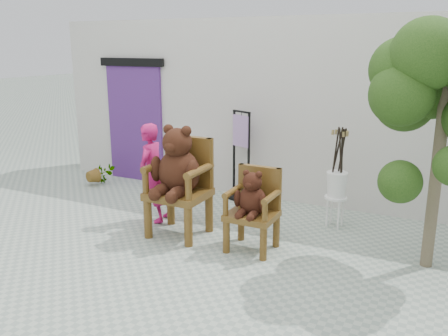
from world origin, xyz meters
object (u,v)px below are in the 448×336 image
cafe_table (185,167)px  tree (431,86)px  chair_big (179,173)px  chair_small (253,202)px  stool_bucket (337,184)px  display_stand (241,166)px  person (154,173)px

cafe_table → tree: bearing=-18.9°
chair_big → cafe_table: size_ratio=2.18×
chair_big → cafe_table: chair_big is taller
tree → chair_small: bearing=-167.4°
chair_small → stool_bucket: bearing=58.4°
chair_big → display_stand: size_ratio=1.02×
person → display_stand: display_stand is taller
person → tree: bearing=86.2°
tree → chair_big: bearing=-172.1°
tree → display_stand: bearing=154.8°
chair_big → person: (-0.61, 0.29, -0.16)m
chair_big → chair_small: bearing=-0.4°
chair_big → tree: tree is taller
stool_bucket → tree: size_ratio=0.51×
person → display_stand: 1.66m
chair_big → tree: size_ratio=0.54×
stool_bucket → cafe_table: bearing=169.1°
chair_big → display_stand: chair_big is taller
chair_big → cafe_table: 2.08m
display_stand → person: bearing=-93.4°
person → tree: (3.61, 0.12, 1.39)m
chair_big → person: 0.69m
tree → cafe_table: bearing=161.1°
display_stand → tree: 3.54m
chair_big → display_stand: 1.80m
cafe_table → chair_big: bearing=-61.1°
cafe_table → tree: size_ratio=0.25×
cafe_table → tree: (3.98, -1.36, 1.68)m
tree → stool_bucket: bearing=144.5°
cafe_table → display_stand: (1.10, -0.00, 0.14)m
cafe_table → display_stand: 1.11m
chair_big → stool_bucket: bearing=33.4°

